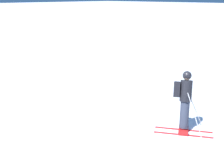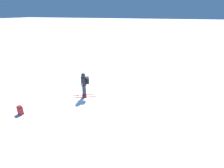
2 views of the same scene
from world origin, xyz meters
The scene contains 2 objects.
ground_plane centered at (0.00, 0.00, 0.00)m, with size 300.00×300.00×0.00m, color white.
skier centered at (0.84, 0.12, 0.99)m, with size 1.45×1.68×1.80m.
Camera 1 is at (-6.81, -4.30, 3.88)m, focal length 50.00 mm.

